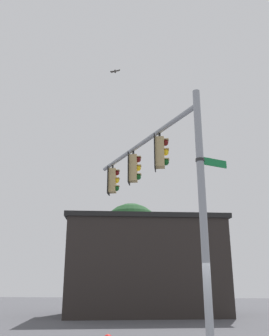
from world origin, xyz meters
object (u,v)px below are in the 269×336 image
(traffic_light_mid_inner, at_px, (134,168))
(bird_flying, at_px, (115,71))
(traffic_light_mid_outer, at_px, (113,181))
(traffic_light_nearest_pole, at_px, (161,152))
(street_name_sign, at_px, (208,162))

(traffic_light_mid_inner, distance_m, bird_flying, 4.88)
(traffic_light_mid_outer, bearing_deg, bird_flying, 10.33)
(traffic_light_nearest_pole, relative_size, traffic_light_mid_inner, 1.00)
(traffic_light_mid_inner, bearing_deg, traffic_light_mid_outer, -146.70)
(traffic_light_nearest_pole, xyz_separation_m, traffic_light_mid_inner, (-1.67, -1.10, 0.00))
(traffic_light_nearest_pole, distance_m, street_name_sign, 2.34)
(traffic_light_nearest_pole, bearing_deg, traffic_light_mid_inner, -146.70)
(traffic_light_nearest_pole, relative_size, bird_flying, 2.95)
(street_name_sign, distance_m, bird_flying, 7.71)
(traffic_light_nearest_pole, height_order, street_name_sign, traffic_light_nearest_pole)
(traffic_light_nearest_pole, distance_m, bird_flying, 5.65)
(traffic_light_mid_inner, relative_size, bird_flying, 2.95)
(traffic_light_mid_inner, relative_size, traffic_light_mid_outer, 1.00)
(street_name_sign, bearing_deg, bird_flying, -139.23)
(traffic_light_mid_inner, xyz_separation_m, traffic_light_mid_outer, (-1.67, -1.10, 0.00))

